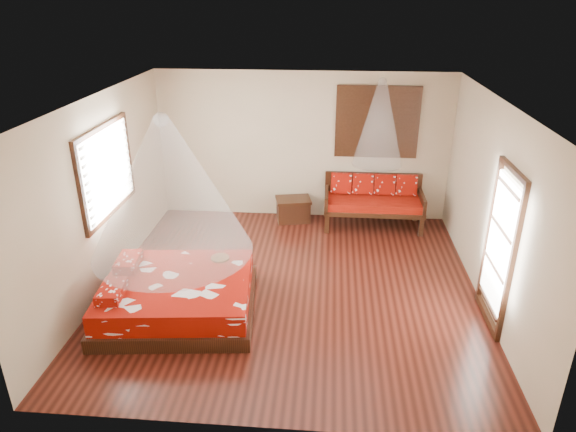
# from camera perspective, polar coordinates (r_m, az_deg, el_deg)

# --- Properties ---
(room) EXTENTS (5.54, 5.54, 2.84)m
(room) POSITION_cam_1_polar(r_m,az_deg,el_deg) (7.19, 0.41, 1.70)
(room) COLOR black
(room) RESTS_ON ground
(bed) EXTENTS (2.23, 2.06, 0.64)m
(bed) POSITION_cam_1_polar(r_m,az_deg,el_deg) (7.31, -12.20, -8.63)
(bed) COLOR black
(bed) RESTS_ON floor
(daybed) EXTENTS (1.83, 0.81, 0.95)m
(daybed) POSITION_cam_1_polar(r_m,az_deg,el_deg) (9.75, 9.47, 1.88)
(daybed) COLOR black
(daybed) RESTS_ON floor
(storage_chest) EXTENTS (0.74, 0.60, 0.45)m
(storage_chest) POSITION_cam_1_polar(r_m,az_deg,el_deg) (9.91, 0.59, 0.76)
(storage_chest) COLOR black
(storage_chest) RESTS_ON floor
(shutter_panel) EXTENTS (1.52, 0.06, 1.32)m
(shutter_panel) POSITION_cam_1_polar(r_m,az_deg,el_deg) (9.65, 9.88, 10.23)
(shutter_panel) COLOR black
(shutter_panel) RESTS_ON wall_back
(window_left) EXTENTS (0.10, 1.74, 1.34)m
(window_left) POSITION_cam_1_polar(r_m,az_deg,el_deg) (7.94, -19.43, 4.77)
(window_left) COLOR black
(window_left) RESTS_ON wall_left
(glazed_door) EXTENTS (0.08, 1.02, 2.16)m
(glazed_door) POSITION_cam_1_polar(r_m,az_deg,el_deg) (7.11, 22.41, -3.41)
(glazed_door) COLOR black
(glazed_door) RESTS_ON floor
(wine_tray) EXTENTS (0.27, 0.27, 0.22)m
(wine_tray) POSITION_cam_1_polar(r_m,az_deg,el_deg) (7.57, -7.56, -4.36)
(wine_tray) COLOR brown
(wine_tray) RESTS_ON bed
(mosquito_net_main) EXTENTS (2.09, 2.09, 1.80)m
(mosquito_net_main) POSITION_cam_1_polar(r_m,az_deg,el_deg) (6.61, -13.23, 3.18)
(mosquito_net_main) COLOR white
(mosquito_net_main) RESTS_ON ceiling
(mosquito_net_daybed) EXTENTS (0.88, 0.88, 1.50)m
(mosquito_net_daybed) POSITION_cam_1_polar(r_m,az_deg,el_deg) (9.18, 10.14, 10.16)
(mosquito_net_daybed) COLOR white
(mosquito_net_daybed) RESTS_ON ceiling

